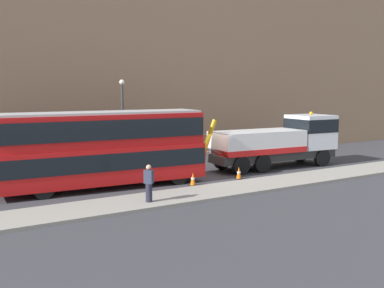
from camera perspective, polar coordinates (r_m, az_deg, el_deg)
ground_plane at (r=28.28m, az=1.45°, el=-3.88°), size 120.00×120.00×0.00m
near_kerb at (r=24.93m, az=6.79°, el=-5.23°), size 60.00×2.80×0.15m
building_facade at (r=34.15m, az=-5.32°, el=11.54°), size 60.00×1.50×16.00m
recovery_tow_truck at (r=31.51m, az=10.63°, el=0.35°), size 10.21×3.23×3.67m
double_decker_bus at (r=24.91m, az=-10.84°, el=-0.28°), size 11.16×3.28×4.06m
pedestrian_onlooker at (r=21.17m, az=-5.31°, el=-4.88°), size 0.45×0.48×1.71m
traffic_cone_near_bus at (r=25.33m, az=0.11°, el=-4.37°), size 0.36×0.36×0.72m
traffic_cone_midway at (r=27.26m, az=5.76°, el=-3.60°), size 0.36×0.36×0.72m
street_lamp at (r=30.81m, az=-8.52°, el=3.44°), size 0.36×0.36×5.83m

